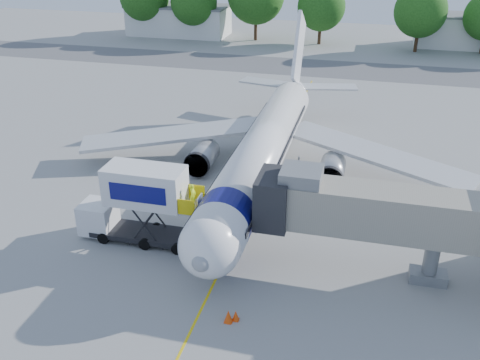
# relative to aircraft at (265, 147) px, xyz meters

# --- Properties ---
(ground) EXTENTS (160.00, 160.00, 0.00)m
(ground) POSITION_rel_aircraft_xyz_m (0.00, -4.12, -2.95)
(ground) COLOR #979694
(ground) RESTS_ON ground
(guidance_line) EXTENTS (0.15, 70.00, 0.01)m
(guidance_line) POSITION_rel_aircraft_xyz_m (0.00, -4.12, -2.94)
(guidance_line) COLOR yellow
(guidance_line) RESTS_ON ground
(taxiway_strip) EXTENTS (120.00, 10.00, 0.01)m
(taxiway_strip) POSITION_rel_aircraft_xyz_m (0.00, 37.88, -2.94)
(taxiway_strip) COLOR #59595B
(taxiway_strip) RESTS_ON ground
(aircraft) EXTENTS (34.17, 37.73, 11.35)m
(aircraft) POSITION_rel_aircraft_xyz_m (0.00, 0.00, 0.00)
(aircraft) COLOR white
(aircraft) RESTS_ON ground
(jet_bridge) EXTENTS (13.90, 3.20, 6.60)m
(jet_bridge) POSITION_rel_aircraft_xyz_m (7.99, -11.12, 1.39)
(jet_bridge) COLOR gray
(jet_bridge) RESTS_ON ground
(catering_hiloader) EXTENTS (8.50, 2.44, 5.50)m
(catering_hiloader) POSITION_rel_aircraft_xyz_m (-6.27, -11.12, -0.19)
(catering_hiloader) COLOR black
(catering_hiloader) RESTS_ON ground
(safety_cone_a) EXTENTS (0.48, 0.48, 0.77)m
(safety_cone_a) POSITION_rel_aircraft_xyz_m (1.76, -17.60, -2.58)
(safety_cone_a) COLOR #E8470C
(safety_cone_a) RESTS_ON ground
(safety_cone_b) EXTENTS (0.40, 0.40, 0.63)m
(safety_cone_b) POSITION_rel_aircraft_xyz_m (2.11, -17.37, -2.65)
(safety_cone_b) COLOR #E8470C
(safety_cone_b) RESTS_ON ground
(outbuilding_left) EXTENTS (18.40, 8.40, 5.30)m
(outbuilding_left) POSITION_rel_aircraft_xyz_m (-28.00, 55.88, -0.29)
(outbuilding_left) COLOR silver
(outbuilding_left) RESTS_ON ground
(outbuilding_right) EXTENTS (16.40, 7.40, 5.30)m
(outbuilding_right) POSITION_rel_aircraft_xyz_m (22.00, 57.88, -0.29)
(outbuilding_right) COLOR silver
(outbuilding_right) RESTS_ON ground
(tree_b) EXTENTS (8.20, 8.20, 10.45)m
(tree_b) POSITION_rel_aircraft_xyz_m (-24.04, 53.17, 3.40)
(tree_b) COLOR #382314
(tree_b) RESTS_ON ground
(tree_d) EXTENTS (8.03, 8.03, 10.23)m
(tree_d) POSITION_rel_aircraft_xyz_m (-1.82, 54.06, 3.26)
(tree_d) COLOR #382314
(tree_d) RESTS_ON ground
(tree_e) EXTENTS (8.25, 8.25, 10.52)m
(tree_e) POSITION_rel_aircraft_xyz_m (14.02, 52.19, 3.44)
(tree_e) COLOR #382314
(tree_e) RESTS_ON ground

